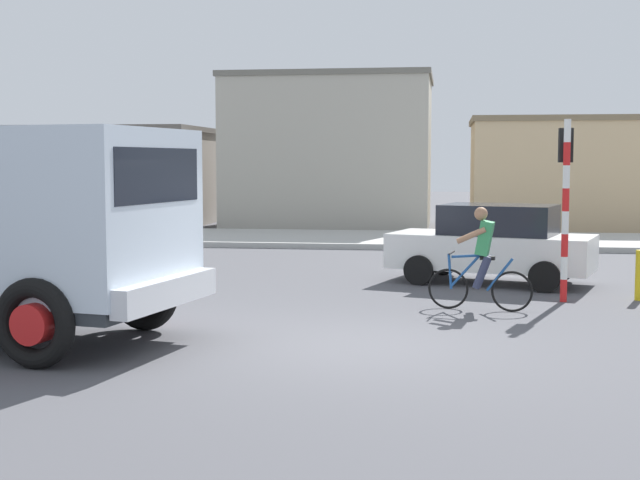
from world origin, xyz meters
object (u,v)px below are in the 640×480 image
(cyclist, at_px, (481,259))
(car_red_near, at_px, (493,243))
(bollard_far, at_px, (639,275))
(traffic_light_pole, at_px, (566,184))

(cyclist, relative_size, car_red_near, 0.40)
(car_red_near, relative_size, bollard_far, 4.80)
(car_red_near, distance_m, bollard_far, 3.12)
(traffic_light_pole, xyz_separation_m, bollard_far, (1.35, 0.28, -1.62))
(traffic_light_pole, distance_m, car_red_near, 2.73)
(cyclist, height_order, traffic_light_pole, traffic_light_pole)
(traffic_light_pole, bearing_deg, bollard_far, 11.75)
(traffic_light_pole, relative_size, bollard_far, 3.56)
(cyclist, distance_m, traffic_light_pole, 2.26)
(traffic_light_pole, bearing_deg, car_red_near, 117.49)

